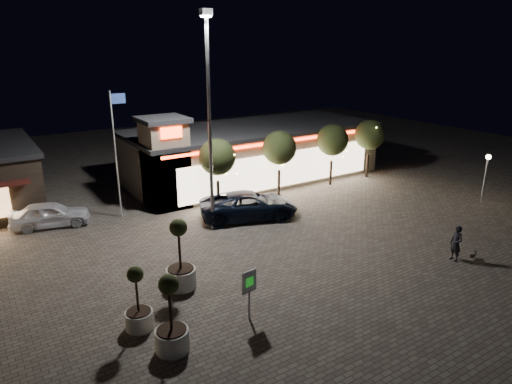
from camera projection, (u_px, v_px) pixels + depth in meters
ground at (257, 298)px, 20.06m from camera, size 90.00×90.00×0.00m
retail_building at (250, 153)px, 36.88m from camera, size 20.40×8.40×6.10m
floodlight_pole at (209, 112)px, 25.28m from camera, size 0.60×0.40×12.38m
flagpole at (116, 144)px, 27.98m from camera, size 0.95×0.10×8.00m
lamp_post_east at (486, 169)px, 31.17m from camera, size 0.36×0.36×3.48m
string_tree_a at (217, 157)px, 29.79m from camera, size 2.42×2.42×4.79m
string_tree_b at (279, 148)px, 32.36m from camera, size 2.42×2.42×4.79m
string_tree_c at (332, 140)px, 34.93m from camera, size 2.42×2.42×4.79m
string_tree_d at (370, 135)px, 36.98m from camera, size 2.42×2.42×4.79m
pickup_truck at (249, 205)px, 28.94m from camera, size 6.80×4.75×1.72m
white_sedan at (50, 214)px, 27.66m from camera, size 4.85×2.87×1.55m
pedestrian at (456, 244)px, 23.24m from camera, size 0.55×0.74×1.88m
dog at (474, 254)px, 23.57m from camera, size 0.55×0.31×0.29m
planter_left at (138, 310)px, 17.70m from camera, size 1.09×1.09×2.68m
planter_mid at (171, 328)px, 16.40m from camera, size 1.24×1.24×3.05m
planter_right at (181, 267)px, 20.66m from camera, size 1.36×1.36×3.35m
valet_sign at (249, 286)px, 18.06m from camera, size 0.72×0.18×2.19m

